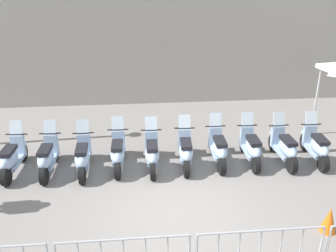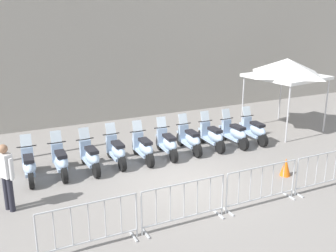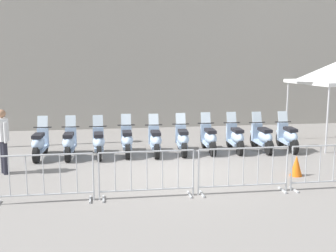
# 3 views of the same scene
# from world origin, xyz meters

# --- Properties ---
(ground_plane) EXTENTS (120.00, 120.00, 0.00)m
(ground_plane) POSITION_xyz_m (0.00, 0.00, 0.00)
(ground_plane) COLOR gray
(motorcycle_0) EXTENTS (0.69, 1.71, 1.24)m
(motorcycle_0) POSITION_xyz_m (-3.62, 2.69, 0.45)
(motorcycle_0) COLOR black
(motorcycle_0) RESTS_ON ground
(motorcycle_1) EXTENTS (0.66, 1.72, 1.24)m
(motorcycle_1) POSITION_xyz_m (-2.75, 2.52, 0.45)
(motorcycle_1) COLOR black
(motorcycle_1) RESTS_ON ground
(motorcycle_2) EXTENTS (0.60, 1.72, 1.24)m
(motorcycle_2) POSITION_xyz_m (-1.88, 2.34, 0.45)
(motorcycle_2) COLOR black
(motorcycle_2) RESTS_ON ground
(motorcycle_3) EXTENTS (0.64, 1.72, 1.24)m
(motorcycle_3) POSITION_xyz_m (-0.98, 2.34, 0.45)
(motorcycle_3) COLOR black
(motorcycle_3) RESTS_ON ground
(motorcycle_4) EXTENTS (0.65, 1.72, 1.24)m
(motorcycle_4) POSITION_xyz_m (-0.13, 2.10, 0.45)
(motorcycle_4) COLOR black
(motorcycle_4) RESTS_ON ground
(motorcycle_5) EXTENTS (0.70, 1.71, 1.24)m
(motorcycle_5) POSITION_xyz_m (0.75, 2.01, 0.45)
(motorcycle_5) COLOR black
(motorcycle_5) RESTS_ON ground
(motorcycle_6) EXTENTS (0.65, 1.72, 1.24)m
(motorcycle_6) POSITION_xyz_m (1.64, 1.93, 0.45)
(motorcycle_6) COLOR black
(motorcycle_6) RESTS_ON ground
(motorcycle_7) EXTENTS (0.65, 1.72, 1.24)m
(motorcycle_7) POSITION_xyz_m (2.51, 1.77, 0.45)
(motorcycle_7) COLOR black
(motorcycle_7) RESTS_ON ground
(motorcycle_8) EXTENTS (0.60, 1.72, 1.24)m
(motorcycle_8) POSITION_xyz_m (3.37, 1.55, 0.45)
(motorcycle_8) COLOR black
(motorcycle_8) RESTS_ON ground
(motorcycle_9) EXTENTS (0.68, 1.71, 1.24)m
(motorcycle_9) POSITION_xyz_m (4.24, 1.41, 0.45)
(motorcycle_9) COLOR black
(motorcycle_9) RESTS_ON ground
(barrier_segment_0) EXTENTS (2.10, 0.73, 1.07)m
(barrier_segment_0) POSITION_xyz_m (-3.58, -1.45, 0.53)
(barrier_segment_0) COLOR #B2B5B7
(barrier_segment_0) RESTS_ON ground
(barrier_segment_1) EXTENTS (2.10, 0.73, 1.07)m
(barrier_segment_1) POSITION_xyz_m (-1.39, -1.78, 0.53)
(barrier_segment_1) COLOR #B2B5B7
(barrier_segment_1) RESTS_ON ground
(barrier_segment_2) EXTENTS (2.10, 0.73, 1.07)m
(barrier_segment_2) POSITION_xyz_m (0.79, -2.12, 0.53)
(barrier_segment_2) COLOR #B2B5B7
(barrier_segment_2) RESTS_ON ground
(barrier_segment_3) EXTENTS (2.10, 0.73, 1.07)m
(barrier_segment_3) POSITION_xyz_m (2.98, -2.46, 0.53)
(barrier_segment_3) COLOR #B2B5B7
(barrier_segment_3) RESTS_ON ground
(officer_near_row_end) EXTENTS (0.33, 0.52, 1.73)m
(officer_near_row_end) POSITION_xyz_m (-4.54, 1.21, 0.98)
(officer_near_row_end) COLOR #23232D
(officer_near_row_end) RESTS_ON ground
(canopy_tent) EXTENTS (2.56, 2.56, 2.91)m
(canopy_tent) POSITION_xyz_m (6.35, 1.87, 2.52)
(canopy_tent) COLOR silver
(canopy_tent) RESTS_ON ground
(traffic_cone) EXTENTS (0.32, 0.32, 0.55)m
(traffic_cone) POSITION_xyz_m (2.77, -1.27, 0.28)
(traffic_cone) COLOR orange
(traffic_cone) RESTS_ON ground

